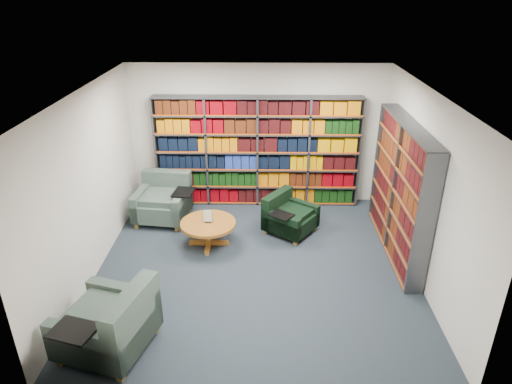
{
  "coord_description": "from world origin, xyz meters",
  "views": [
    {
      "loc": [
        0.11,
        -6.14,
        4.21
      ],
      "look_at": [
        0.0,
        0.6,
        1.05
      ],
      "focal_mm": 32.0,
      "sensor_mm": 36.0,
      "label": 1
    }
  ],
  "objects_px": {
    "chair_teal_left": "(164,201)",
    "coffee_table": "(208,227)",
    "chair_teal_front": "(113,326)",
    "chair_green_right": "(287,217)"
  },
  "relations": [
    {
      "from": "chair_teal_left",
      "to": "chair_teal_front",
      "type": "xyz_separation_m",
      "value": [
        0.08,
        -3.5,
        0.02
      ]
    },
    {
      "from": "chair_teal_left",
      "to": "chair_green_right",
      "type": "xyz_separation_m",
      "value": [
        2.34,
        -0.49,
        -0.06
      ]
    },
    {
      "from": "chair_teal_front",
      "to": "coffee_table",
      "type": "distance_m",
      "value": 2.64
    },
    {
      "from": "chair_teal_left",
      "to": "chair_green_right",
      "type": "distance_m",
      "value": 2.39
    },
    {
      "from": "chair_teal_left",
      "to": "chair_teal_front",
      "type": "height_order",
      "value": "chair_teal_front"
    },
    {
      "from": "chair_teal_front",
      "to": "coffee_table",
      "type": "bearing_deg",
      "value": 70.35
    },
    {
      "from": "chair_green_right",
      "to": "coffee_table",
      "type": "bearing_deg",
      "value": -159.2
    },
    {
      "from": "chair_teal_left",
      "to": "chair_teal_front",
      "type": "relative_size",
      "value": 0.89
    },
    {
      "from": "chair_teal_left",
      "to": "coffee_table",
      "type": "bearing_deg",
      "value": -46.38
    },
    {
      "from": "chair_teal_left",
      "to": "chair_teal_front",
      "type": "bearing_deg",
      "value": -88.71
    }
  ]
}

